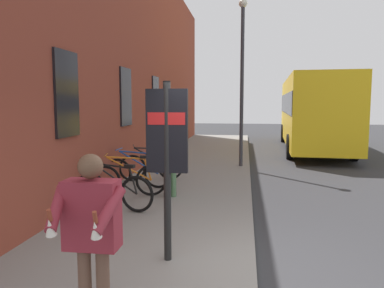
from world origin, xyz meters
name	(u,v)px	position (x,y,z in m)	size (l,w,h in m)	color
ground	(286,183)	(6.00, -1.00, 0.00)	(60.00, 60.00, 0.00)	#2D2D30
sidewalk_pavement	(198,166)	(8.00, 1.75, 0.06)	(24.00, 3.50, 0.12)	gray
station_facade	(147,60)	(8.99, 3.80, 3.80)	(22.00, 0.65, 7.61)	brown
bicycle_far_end	(114,190)	(2.35, 2.73, 0.51)	(0.57, 1.74, 0.97)	black
bicycle_nearest_sign	(128,179)	(3.42, 2.78, 0.51)	(0.58, 1.74, 0.97)	black
bicycle_end_of_row	(138,172)	(4.34, 2.82, 0.51)	(0.48, 1.77, 0.97)	black
bicycle_beside_lamp	(152,166)	(5.22, 2.68, 0.51)	(0.71, 1.69, 0.97)	black
transit_info_sign	(167,143)	(0.15, 1.19, 1.72)	(0.10, 0.55, 2.40)	black
city_bus	(313,109)	(13.85, -3.00, 1.92)	(10.63, 3.15, 3.35)	yellow
pedestrian_by_facade	(170,151)	(3.48, 1.82, 1.17)	(0.52, 0.52, 1.71)	#4C724C
tourist_with_hotdogs	(91,226)	(-1.59, 1.51, 1.16)	(0.56, 0.65, 1.68)	brown
street_lamp	(242,69)	(7.95, 0.30, 3.33)	(0.28, 0.28, 5.45)	#333338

